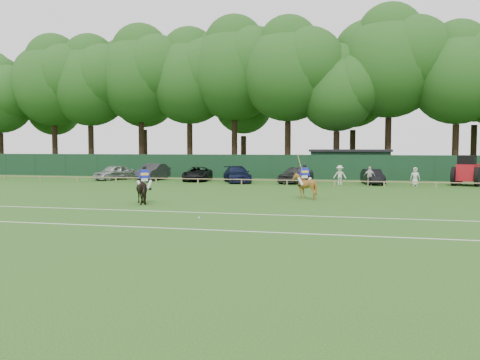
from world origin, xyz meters
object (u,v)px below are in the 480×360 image
(sedan_silver, at_px, (114,172))
(estate_black, at_px, (373,177))
(suv_black, at_px, (198,174))
(sedan_grey, at_px, (153,172))
(hatch_grey, at_px, (296,175))
(polo_ball, at_px, (199,218))
(spectator_mid, at_px, (369,176))
(spectator_right, at_px, (415,177))
(utility_shed, at_px, (350,164))
(tractor, at_px, (467,171))
(spectator_left, at_px, (340,175))
(horse_chestnut, at_px, (304,186))
(horse_dark, at_px, (145,189))
(sedan_navy, at_px, (237,174))

(sedan_silver, relative_size, estate_black, 1.09)
(suv_black, bearing_deg, sedan_grey, 171.41)
(hatch_grey, height_order, polo_ball, hatch_grey)
(sedan_grey, distance_m, spectator_mid, 21.01)
(spectator_right, bearing_deg, utility_shed, 119.92)
(sedan_grey, distance_m, tractor, 28.93)
(sedan_silver, distance_m, spectator_left, 22.39)
(spectator_right, bearing_deg, spectator_mid, -169.73)
(horse_chestnut, relative_size, utility_shed, 0.20)
(horse_dark, xyz_separation_m, utility_shed, (10.96, 27.92, 0.71))
(horse_dark, bearing_deg, spectator_mid, -163.08)
(suv_black, relative_size, tractor, 1.37)
(spectator_mid, bearing_deg, suv_black, 173.88)
(suv_black, xyz_separation_m, estate_black, (16.43, -0.66, -0.02))
(spectator_mid, bearing_deg, spectator_right, 11.92)
(utility_shed, bearing_deg, horse_dark, -111.42)
(horse_chestnut, relative_size, sedan_navy, 0.32)
(polo_ball, bearing_deg, spectator_right, 63.35)
(sedan_silver, xyz_separation_m, polo_ball, (17.03, -24.42, -0.71))
(utility_shed, bearing_deg, spectator_right, -60.78)
(spectator_right, distance_m, tractor, 4.55)
(utility_shed, bearing_deg, horse_chestnut, -95.66)
(sedan_navy, xyz_separation_m, spectator_left, (9.44, -0.85, 0.10))
(tractor, bearing_deg, estate_black, -157.54)
(hatch_grey, xyz_separation_m, spectator_right, (10.22, -0.96, 0.00))
(suv_black, bearing_deg, estate_black, -9.44)
(spectator_right, xyz_separation_m, tractor, (4.32, 1.34, 0.44))
(sedan_silver, xyz_separation_m, tractor, (32.91, -0.04, 0.47))
(horse_chestnut, relative_size, estate_black, 0.41)
(sedan_grey, height_order, estate_black, sedan_grey)
(suv_black, distance_m, sedan_navy, 4.33)
(spectator_mid, distance_m, polo_ball, 23.75)
(hatch_grey, bearing_deg, spectator_right, 12.96)
(polo_ball, xyz_separation_m, tractor, (15.89, 24.38, 1.18))
(hatch_grey, bearing_deg, spectator_left, 3.60)
(horse_chestnut, xyz_separation_m, estate_black, (4.41, 14.12, -0.16))
(horse_dark, bearing_deg, estate_black, -161.08)
(spectator_left, bearing_deg, suv_black, 173.25)
(spectator_right, distance_m, utility_shed, 11.48)
(horse_dark, height_order, tractor, tractor)
(polo_ball, bearing_deg, sedan_silver, 124.89)
(horse_chestnut, xyz_separation_m, suv_black, (-12.02, 14.77, -0.15))
(sedan_silver, xyz_separation_m, spectator_right, (28.59, -1.38, 0.03))
(spectator_left, xyz_separation_m, tractor, (10.57, 1.42, 0.38))
(sedan_grey, relative_size, suv_black, 1.01)
(utility_shed, bearing_deg, sedan_silver, -159.45)
(hatch_grey, distance_m, tractor, 14.55)
(polo_ball, relative_size, utility_shed, 0.01)
(sedan_grey, relative_size, polo_ball, 55.45)
(polo_ball, bearing_deg, horse_dark, 134.26)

